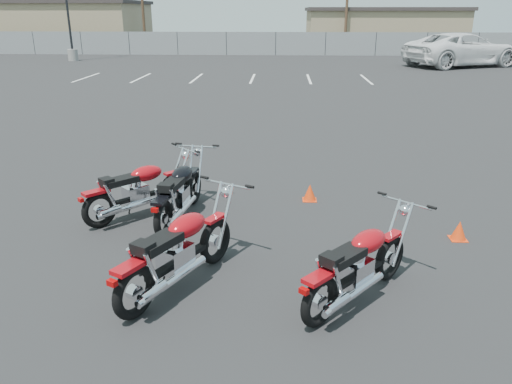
{
  "coord_description": "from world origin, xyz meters",
  "views": [
    {
      "loc": [
        0.59,
        -6.91,
        3.38
      ],
      "look_at": [
        0.2,
        0.6,
        0.65
      ],
      "focal_mm": 35.0,
      "sensor_mm": 36.0,
      "label": 1
    }
  ],
  "objects_px": {
    "motorcycle_front_red": "(138,190)",
    "white_van": "(464,40)",
    "motorcycle_rear_red": "(359,265)",
    "motorcycle_third_red": "(178,251)",
    "motorcycle_second_black": "(180,192)"
  },
  "relations": [
    {
      "from": "motorcycle_rear_red",
      "to": "white_van",
      "type": "bearing_deg",
      "value": 69.64
    },
    {
      "from": "motorcycle_front_red",
      "to": "motorcycle_third_red",
      "type": "xyz_separation_m",
      "value": [
        1.17,
        -2.35,
        0.04
      ]
    },
    {
      "from": "motorcycle_front_red",
      "to": "white_van",
      "type": "relative_size",
      "value": 0.21
    },
    {
      "from": "motorcycle_front_red",
      "to": "white_van",
      "type": "height_order",
      "value": "white_van"
    },
    {
      "from": "motorcycle_second_black",
      "to": "white_van",
      "type": "xyz_separation_m",
      "value": [
        13.23,
        25.99,
        1.16
      ]
    },
    {
      "from": "motorcycle_second_black",
      "to": "motorcycle_rear_red",
      "type": "height_order",
      "value": "motorcycle_second_black"
    },
    {
      "from": "motorcycle_second_black",
      "to": "motorcycle_third_red",
      "type": "height_order",
      "value": "motorcycle_third_red"
    },
    {
      "from": "motorcycle_front_red",
      "to": "motorcycle_second_black",
      "type": "distance_m",
      "value": 0.75
    },
    {
      "from": "motorcycle_third_red",
      "to": "motorcycle_rear_red",
      "type": "relative_size",
      "value": 1.18
    },
    {
      "from": "motorcycle_second_black",
      "to": "motorcycle_rear_red",
      "type": "bearing_deg",
      "value": -42.5
    },
    {
      "from": "motorcycle_second_black",
      "to": "white_van",
      "type": "height_order",
      "value": "white_van"
    },
    {
      "from": "motorcycle_rear_red",
      "to": "motorcycle_third_red",
      "type": "bearing_deg",
      "value": 174.94
    },
    {
      "from": "motorcycle_front_red",
      "to": "motorcycle_rear_red",
      "type": "bearing_deg",
      "value": -36.68
    },
    {
      "from": "motorcycle_third_red",
      "to": "motorcycle_rear_red",
      "type": "bearing_deg",
      "value": -5.06
    },
    {
      "from": "motorcycle_front_red",
      "to": "white_van",
      "type": "distance_m",
      "value": 29.44
    }
  ]
}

